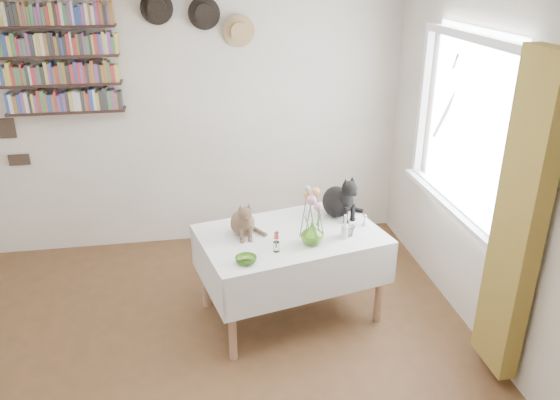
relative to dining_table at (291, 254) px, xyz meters
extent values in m
cube|color=brown|center=(-0.66, -0.80, -0.57)|extent=(4.04, 4.54, 0.04)
cube|color=silver|center=(-0.66, 1.47, 0.70)|extent=(4.04, 0.04, 2.54)
cube|color=silver|center=(1.36, -0.80, 0.70)|extent=(0.04, 4.54, 2.54)
cube|color=white|center=(1.31, 0.00, 0.95)|extent=(0.01, 1.40, 1.20)
cube|color=white|center=(1.31, 0.00, 1.58)|extent=(0.06, 1.52, 0.06)
cube|color=white|center=(1.31, 0.00, 0.32)|extent=(0.06, 1.52, 0.06)
cube|color=white|center=(1.31, -0.73, 0.95)|extent=(0.06, 0.06, 1.20)
cube|color=white|center=(1.31, 0.73, 0.95)|extent=(0.06, 0.06, 1.20)
cube|color=white|center=(1.28, 0.00, 0.32)|extent=(0.12, 1.50, 0.04)
cube|color=brown|center=(1.24, -0.92, 0.60)|extent=(0.12, 0.38, 2.10)
cube|color=white|center=(0.00, 0.00, 0.15)|extent=(1.51, 1.14, 0.06)
cylinder|color=#A87E5F|center=(-0.50, -0.48, -0.21)|extent=(0.06, 0.06, 0.67)
cylinder|color=#A87E5F|center=(0.66, -0.21, -0.21)|extent=(0.06, 0.06, 0.67)
cylinder|color=#A87E5F|center=(-0.66, 0.21, -0.21)|extent=(0.06, 0.06, 0.67)
cylinder|color=#A87E5F|center=(0.50, 0.48, -0.21)|extent=(0.06, 0.06, 0.67)
imported|color=#8EC94E|center=(0.12, -0.19, 0.26)|extent=(0.21, 0.21, 0.17)
imported|color=#8EC94E|center=(-0.38, -0.39, 0.20)|extent=(0.16, 0.16, 0.05)
imported|color=white|center=(0.42, -0.11, 0.22)|extent=(0.09, 0.09, 0.08)
cylinder|color=white|center=(0.38, -0.15, 0.23)|extent=(0.05, 0.05, 0.11)
cylinder|color=white|center=(0.38, -0.15, 0.33)|extent=(0.02, 0.02, 0.08)
cylinder|color=white|center=(-0.15, -0.26, 0.22)|extent=(0.05, 0.05, 0.07)
cone|color=white|center=(0.59, 0.04, 0.21)|extent=(0.05, 0.05, 0.07)
sphere|color=beige|center=(0.59, 0.04, 0.26)|extent=(0.03, 0.03, 0.03)
cylinder|color=#4C7233|center=(0.09, -0.18, 0.38)|extent=(0.01, 0.01, 0.30)
sphere|color=pink|center=(0.09, -0.18, 0.53)|extent=(0.07, 0.07, 0.07)
cylinder|color=#4C7233|center=(0.16, -0.21, 0.36)|extent=(0.01, 0.01, 0.26)
sphere|color=pink|center=(0.16, -0.21, 0.49)|extent=(0.06, 0.06, 0.06)
cylinder|color=#4C7233|center=(0.18, -0.16, 0.40)|extent=(0.01, 0.01, 0.34)
sphere|color=#E89544|center=(0.18, -0.16, 0.57)|extent=(0.06, 0.06, 0.06)
cylinder|color=#4C7233|center=(0.06, -0.15, 0.38)|extent=(0.01, 0.01, 0.31)
sphere|color=#E89544|center=(0.06, -0.15, 0.54)|extent=(0.05, 0.05, 0.05)
cylinder|color=#4C7233|center=(0.12, -0.14, 0.41)|extent=(0.01, 0.01, 0.37)
sphere|color=#999E93|center=(0.12, -0.14, 0.60)|extent=(0.04, 0.04, 0.04)
cube|color=black|center=(-1.76, 1.36, 0.85)|extent=(1.00, 0.16, 0.02)
cube|color=black|center=(-1.76, 1.36, 1.09)|extent=(1.00, 0.16, 0.02)
cube|color=black|center=(-1.76, 1.36, 1.33)|extent=(1.00, 0.16, 0.02)
cube|color=black|center=(-1.76, 1.36, 1.57)|extent=(1.00, 0.16, 0.02)
cylinder|color=black|center=(-0.91, 1.41, 1.70)|extent=(0.28, 0.02, 0.28)
cylinder|color=black|center=(-0.91, 1.37, 1.70)|extent=(0.16, 0.08, 0.16)
cylinder|color=black|center=(-0.51, 1.41, 1.65)|extent=(0.28, 0.02, 0.28)
cylinder|color=black|center=(-0.51, 1.37, 1.65)|extent=(0.16, 0.08, 0.16)
cylinder|color=tan|center=(-0.21, 1.41, 1.50)|extent=(0.28, 0.02, 0.28)
cylinder|color=tan|center=(-0.21, 1.37, 1.50)|extent=(0.16, 0.08, 0.16)
cube|color=#38281E|center=(-2.31, 1.43, 0.70)|extent=(0.14, 0.02, 0.18)
cube|color=#38281E|center=(-2.26, 1.43, 0.40)|extent=(0.18, 0.02, 0.10)
camera|label=1|loc=(-0.70, -3.62, 2.07)|focal=35.00mm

